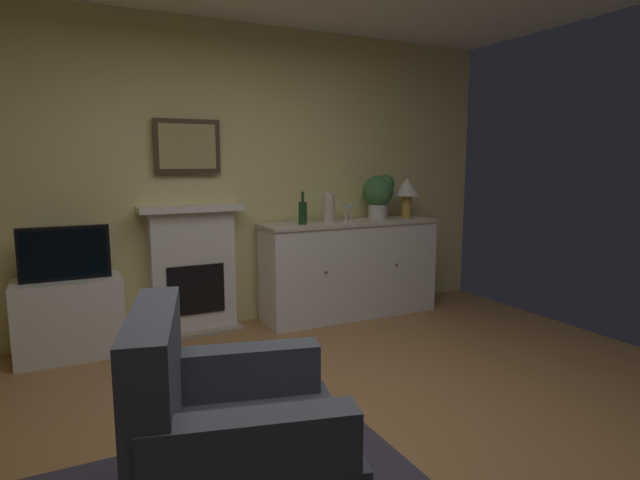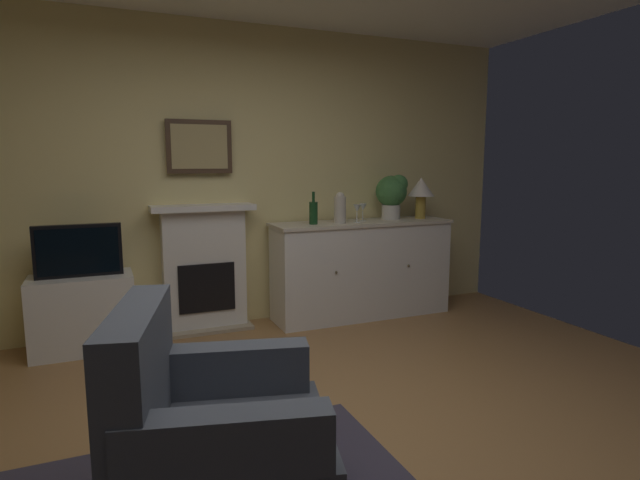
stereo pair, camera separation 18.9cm
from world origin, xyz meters
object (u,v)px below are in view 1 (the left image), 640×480
potted_plant_small (379,192)px  framed_picture (187,146)px  wine_glass_center (351,208)px  tv_cabinet (70,318)px  sideboard_cabinet (350,268)px  wine_glass_left (345,209)px  tv_set (65,253)px  vase_decorative (329,208)px  fireplace_unit (193,269)px  wine_bottle (303,212)px  armchair (229,441)px  table_lamp (407,190)px

potted_plant_small → framed_picture: bearing=174.4°
wine_glass_center → tv_cabinet: (-2.45, -0.02, -0.73)m
sideboard_cabinet → wine_glass_left: wine_glass_left is taller
tv_set → potted_plant_small: size_ratio=1.44×
vase_decorative → tv_cabinet: size_ratio=0.37×
fireplace_unit → wine_bottle: (0.94, -0.21, 0.47)m
tv_cabinet → armchair: armchair is taller
armchair → tv_set: bearing=102.7°
vase_decorative → tv_set: bearing=178.9°
vase_decorative → wine_glass_left: bearing=-2.4°
wine_glass_center → armchair: bearing=-128.8°
framed_picture → table_lamp: size_ratio=1.38×
wine_glass_center → tv_set: size_ratio=0.27×
wine_bottle → wine_glass_center: size_ratio=1.76×
framed_picture → tv_set: (-0.98, -0.23, -0.79)m
tv_cabinet → table_lamp: bearing=-0.3°
framed_picture → table_lamp: framed_picture is taller
wine_bottle → tv_set: bearing=179.2°
fireplace_unit → potted_plant_small: size_ratio=2.56×
framed_picture → armchair: bearing=-99.9°
wine_glass_left → tv_cabinet: bearing=178.2°
fireplace_unit → table_lamp: table_lamp is taller
framed_picture → wine_bottle: size_ratio=1.90×
table_lamp → sideboard_cabinet: bearing=-180.0°
tv_set → potted_plant_small: (2.77, 0.05, 0.37)m
wine_bottle → armchair: (-1.39, -2.31, -0.64)m
fireplace_unit → wine_bottle: size_ratio=3.79×
framed_picture → wine_bottle: bearing=-15.4°
fireplace_unit → potted_plant_small: potted_plant_small is taller
table_lamp → tv_cabinet: (-3.06, 0.02, -0.89)m
tv_set → armchair: tv_set is taller
fireplace_unit → table_lamp: bearing=-4.9°
framed_picture → tv_set: framed_picture is taller
fireplace_unit → armchair: fireplace_unit is taller
wine_glass_center → vase_decorative: bearing=-162.5°
vase_decorative → fireplace_unit: bearing=169.2°
framed_picture → wine_glass_center: 1.58m
armchair → potted_plant_small: bearing=46.9°
wine_glass_left → potted_plant_small: bearing=13.3°
wine_glass_center → tv_cabinet: 2.55m
tv_cabinet → potted_plant_small: bearing=0.6°
tv_cabinet → potted_plant_small: size_ratio=1.74×
fireplace_unit → sideboard_cabinet: (1.45, -0.18, -0.09)m
table_lamp → tv_set: 3.09m
fireplace_unit → tv_set: fireplace_unit is taller
framed_picture → vase_decorative: bearing=-12.9°
sideboard_cabinet → table_lamp: 0.98m
tv_set → wine_glass_center: bearing=1.1°
armchair → wine_glass_center: bearing=51.2°
table_lamp → vase_decorative: bearing=-176.8°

